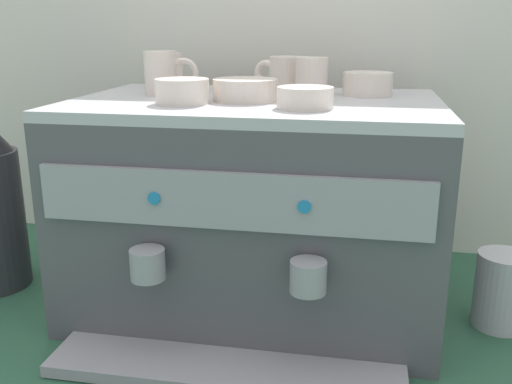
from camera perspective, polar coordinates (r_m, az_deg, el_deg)
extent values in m
plane|color=#28563D|center=(1.19, 0.00, -10.56)|extent=(4.00, 4.00, 0.00)
cube|color=silver|center=(1.41, 2.70, 13.13)|extent=(2.80, 0.03, 0.92)
cube|color=#4C4C51|center=(1.12, 0.00, -1.66)|extent=(0.67, 0.45, 0.39)
cube|color=#B7B7BC|center=(1.07, 0.00, 8.73)|extent=(0.67, 0.45, 0.02)
cube|color=#939399|center=(0.88, -2.74, -0.89)|extent=(0.62, 0.01, 0.09)
cylinder|color=#1E7AB7|center=(0.91, -10.07, -0.60)|extent=(0.02, 0.01, 0.02)
cylinder|color=#1E7AB7|center=(0.86, 4.82, -1.46)|extent=(0.02, 0.01, 0.02)
cube|color=#939399|center=(0.96, -3.15, -17.18)|extent=(0.57, 0.12, 0.02)
cylinder|color=#939399|center=(0.93, -10.70, -7.05)|extent=(0.06, 0.06, 0.05)
cylinder|color=#939399|center=(0.88, 5.20, -8.37)|extent=(0.06, 0.06, 0.05)
cylinder|color=beige|center=(1.22, 3.22, 11.66)|extent=(0.08, 0.08, 0.07)
torus|color=beige|center=(1.24, 1.01, 11.76)|extent=(0.05, 0.03, 0.05)
cylinder|color=beige|center=(1.27, -8.95, 11.80)|extent=(0.07, 0.07, 0.07)
torus|color=beige|center=(1.22, -8.69, 11.64)|extent=(0.04, 0.05, 0.05)
cylinder|color=beige|center=(1.14, 5.53, 11.36)|extent=(0.06, 0.06, 0.07)
torus|color=beige|center=(1.18, 5.12, 11.55)|extent=(0.03, 0.05, 0.05)
cylinder|color=beige|center=(1.15, -9.47, 11.56)|extent=(0.06, 0.06, 0.08)
torus|color=beige|center=(1.14, -7.20, 11.63)|extent=(0.06, 0.02, 0.06)
cylinder|color=beige|center=(1.05, -1.09, 10.11)|extent=(0.12, 0.12, 0.04)
cylinder|color=beige|center=(1.05, -1.09, 9.33)|extent=(0.06, 0.06, 0.01)
cylinder|color=beige|center=(0.96, 4.89, 9.32)|extent=(0.09, 0.09, 0.03)
cylinder|color=beige|center=(0.96, 4.87, 8.55)|extent=(0.05, 0.05, 0.01)
cylinder|color=beige|center=(1.14, 11.00, 10.48)|extent=(0.09, 0.09, 0.04)
cylinder|color=beige|center=(1.15, 10.96, 9.66)|extent=(0.05, 0.05, 0.01)
cylinder|color=beige|center=(1.01, -7.33, 9.89)|extent=(0.09, 0.09, 0.04)
cylinder|color=beige|center=(1.02, -7.29, 8.99)|extent=(0.05, 0.05, 0.01)
cylinder|color=#B7B7BC|center=(1.16, 23.20, -8.95)|extent=(0.10, 0.10, 0.14)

